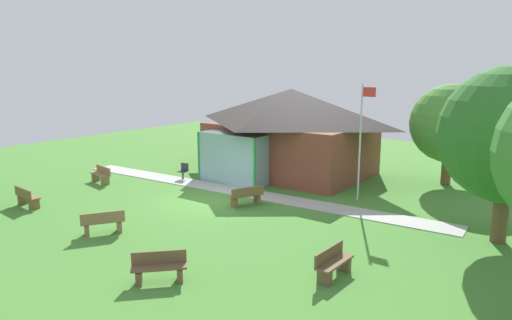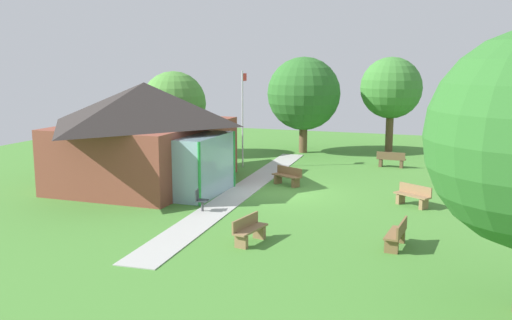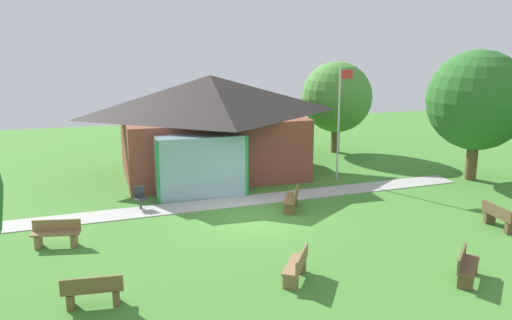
# 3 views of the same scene
# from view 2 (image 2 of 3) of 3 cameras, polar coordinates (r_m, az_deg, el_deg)

# --- Properties ---
(ground_plane) EXTENTS (44.00, 44.00, 0.00)m
(ground_plane) POSITION_cam_2_polar(r_m,az_deg,el_deg) (24.51, 2.78, -3.37)
(ground_plane) COLOR #478433
(pavilion) EXTENTS (9.05, 7.65, 4.68)m
(pavilion) POSITION_cam_2_polar(r_m,az_deg,el_deg) (26.48, -10.83, 2.83)
(pavilion) COLOR brown
(pavilion) RESTS_ON ground_plane
(footpath) EXTENTS (20.00, 2.43, 0.03)m
(footpath) POSITION_cam_2_polar(r_m,az_deg,el_deg) (25.10, -1.28, -3.01)
(footpath) COLOR #ADADA8
(footpath) RESTS_ON ground_plane
(flagpole) EXTENTS (0.64, 0.08, 5.14)m
(flagpole) POSITION_cam_2_polar(r_m,az_deg,el_deg) (30.13, -1.34, 4.64)
(flagpole) COLOR silver
(flagpole) RESTS_ON ground_plane
(bench_lawn_far_right) EXTENTS (0.49, 1.51, 0.84)m
(bench_lawn_far_right) POSITION_cam_2_polar(r_m,az_deg,el_deg) (31.23, 13.43, 0.01)
(bench_lawn_far_right) COLOR brown
(bench_lawn_far_right) RESTS_ON ground_plane
(bench_rear_near_path) EXTENTS (1.05, 1.54, 0.84)m
(bench_rear_near_path) POSITION_cam_2_polar(r_m,az_deg,el_deg) (26.03, 3.18, -1.69)
(bench_rear_near_path) COLOR brown
(bench_rear_near_path) RESTS_ON ground_plane
(bench_front_right) EXTENTS (1.35, 1.39, 0.84)m
(bench_front_right) POSITION_cam_2_polar(r_m,az_deg,el_deg) (27.42, 19.04, -1.62)
(bench_front_right) COLOR brown
(bench_front_right) RESTS_ON ground_plane
(bench_front_center) EXTENTS (1.17, 1.50, 0.84)m
(bench_front_center) POSITION_cam_2_polar(r_m,az_deg,el_deg) (23.12, 15.51, -3.53)
(bench_front_center) COLOR olive
(bench_front_center) RESTS_ON ground_plane
(bench_front_left) EXTENTS (1.53, 0.56, 0.84)m
(bench_front_left) POSITION_cam_2_polar(r_m,az_deg,el_deg) (17.95, 13.99, -7.34)
(bench_front_left) COLOR brown
(bench_front_left) RESTS_ON ground_plane
(bench_mid_left) EXTENTS (1.56, 0.71, 0.84)m
(bench_mid_left) POSITION_cam_2_polar(r_m,az_deg,el_deg) (17.87, -0.69, -7.11)
(bench_mid_left) COLOR olive
(bench_mid_left) RESTS_ON ground_plane
(patio_chair_west) EXTENTS (0.53, 0.53, 0.86)m
(patio_chair_west) POSITION_cam_2_polar(r_m,az_deg,el_deg) (21.56, -5.60, -4.13)
(patio_chair_west) COLOR #33383D
(patio_chair_west) RESTS_ON ground_plane
(tree_east_hedge) EXTENTS (4.48, 4.48, 5.90)m
(tree_east_hedge) POSITION_cam_2_polar(r_m,az_deg,el_deg) (35.10, 4.83, 6.65)
(tree_east_hedge) COLOR brown
(tree_east_hedge) RESTS_ON ground_plane
(tree_far_east) EXTENTS (3.81, 3.81, 5.90)m
(tree_far_east) POSITION_cam_2_polar(r_m,az_deg,el_deg) (36.34, 13.44, 7.04)
(tree_far_east) COLOR brown
(tree_far_east) RESTS_ON ground_plane
(tree_behind_pavilion_right) EXTENTS (3.88, 3.88, 5.05)m
(tree_behind_pavilion_right) POSITION_cam_2_polar(r_m,az_deg,el_deg) (34.42, -8.28, 5.60)
(tree_behind_pavilion_right) COLOR brown
(tree_behind_pavilion_right) RESTS_ON ground_plane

